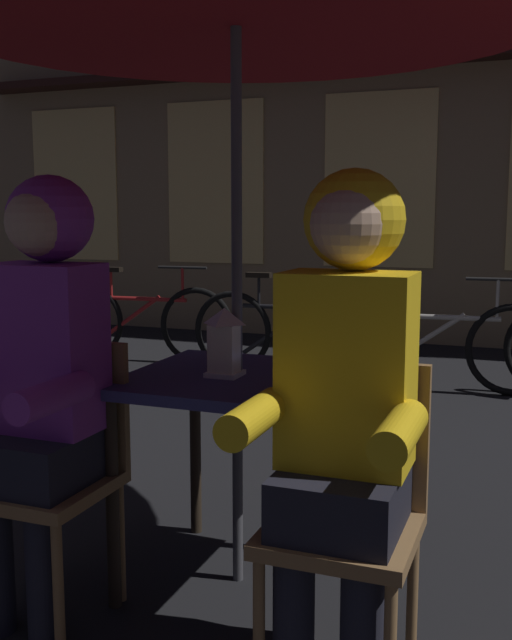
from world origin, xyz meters
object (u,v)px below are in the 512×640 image
(chair_left, at_px, (56,462))
(lantern, at_px, (225,340))
(person_right_hooded, at_px, (345,381))
(bicycle_nearest, at_px, (141,321))
(chair_right, at_px, (348,503))
(bicycle_second, at_px, (293,332))
(cafe_table, at_px, (237,403))
(person_left_hooded, at_px, (40,356))
(bicycle_third, at_px, (438,344))

(chair_left, bearing_deg, lantern, 36.18)
(person_right_hooded, relative_size, bicycle_nearest, 0.83)
(chair_right, height_order, bicycle_second, chair_right)
(lantern, height_order, chair_right, lantern)
(lantern, distance_m, person_right_hooded, 0.64)
(chair_right, bearing_deg, bicycle_second, 110.39)
(cafe_table, bearing_deg, person_right_hooded, -41.57)
(chair_right, distance_m, person_right_hooded, 0.36)
(chair_left, relative_size, person_left_hooded, 0.62)
(bicycle_nearest, bearing_deg, chair_left, -64.12)
(cafe_table, height_order, bicycle_nearest, bicycle_nearest)
(person_left_hooded, distance_m, bicycle_nearest, 4.23)
(lantern, distance_m, chair_left, 0.67)
(person_right_hooded, height_order, bicycle_third, person_right_hooded)
(lantern, xyz_separation_m, person_right_hooded, (0.51, -0.39, -0.01))
(person_right_hooded, bearing_deg, lantern, 142.73)
(person_right_hooded, xyz_separation_m, bicycle_nearest, (-2.77, 3.79, -0.50))
(person_left_hooded, height_order, bicycle_nearest, person_left_hooded)
(lantern, relative_size, bicycle_third, 0.14)
(chair_left, height_order, bicycle_third, chair_left)
(bicycle_second, relative_size, bicycle_third, 1.00)
(bicycle_second, bearing_deg, bicycle_third, -7.21)
(lantern, bearing_deg, bicycle_nearest, 123.62)
(bicycle_nearest, height_order, bicycle_second, same)
(bicycle_second, distance_m, bicycle_third, 1.16)
(cafe_table, height_order, chair_left, chair_left)
(chair_right, distance_m, bicycle_third, 3.49)
(cafe_table, distance_m, person_left_hooded, 0.67)
(person_left_hooded, bearing_deg, chair_right, 3.39)
(lantern, xyz_separation_m, chair_right, (0.51, -0.33, -0.37))
(chair_left, relative_size, bicycle_third, 0.52)
(lantern, bearing_deg, person_right_hooded, -37.27)
(lantern, height_order, chair_left, lantern)
(lantern, distance_m, chair_right, 0.71)
(person_left_hooded, distance_m, bicycle_second, 3.74)
(bicycle_nearest, xyz_separation_m, bicycle_second, (1.42, -0.10, 0.00))
(cafe_table, xyz_separation_m, bicycle_third, (0.28, 3.12, -0.29))
(chair_left, distance_m, chair_right, 0.96)
(person_left_hooded, relative_size, bicycle_third, 0.83)
(cafe_table, distance_m, chair_left, 0.62)
(person_left_hooded, relative_size, bicycle_nearest, 0.83)
(cafe_table, xyz_separation_m, person_left_hooded, (-0.48, -0.43, 0.21))
(person_right_hooded, distance_m, bicycle_third, 3.58)
(lantern, distance_m, bicycle_third, 3.21)
(lantern, bearing_deg, bicycle_second, 104.30)
(bicycle_third, bearing_deg, chair_left, -102.32)
(bicycle_second, bearing_deg, lantern, -75.70)
(cafe_table, distance_m, bicycle_nearest, 4.08)
(person_right_hooded, relative_size, bicycle_third, 0.83)
(lantern, relative_size, chair_right, 0.27)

